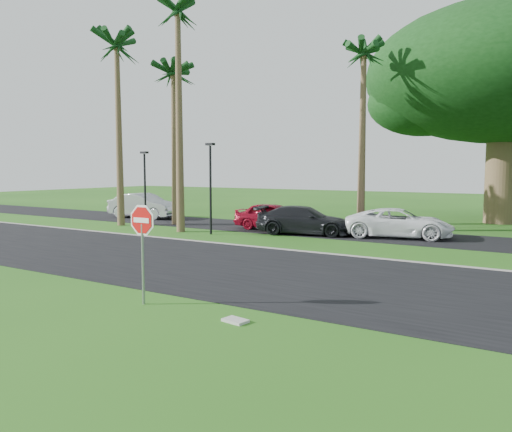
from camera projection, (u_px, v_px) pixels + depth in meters
The scene contains 17 objects.
ground at pixel (202, 279), 15.21m from camera, with size 120.00×120.00×0.00m, color #215415.
road at pixel (238, 268), 16.90m from camera, with size 120.00×8.00×0.02m, color black.
parking_strip at pixel (350, 233), 25.81m from camera, with size 120.00×5.00×0.02m, color black.
curb at pixel (293, 250), 20.33m from camera, with size 120.00×0.12×0.06m, color gray.
stop_sign_near at pixel (142, 233), 12.23m from camera, with size 1.05×0.07×2.62m.
palm_left_far at pixel (117, 50), 28.65m from camera, with size 5.00×5.00×11.50m.
palm_left_mid at pixel (173, 77), 29.18m from camera, with size 5.00×5.00×10.00m.
palm_left_near at pixel (178, 17), 25.53m from camera, with size 5.00×5.00×12.50m.
palm_center at pixel (364, 58), 26.21m from camera, with size 5.00×5.00×10.50m.
canopy_tree at pixel (505, 75), 29.89m from camera, with size 16.50×16.50×13.12m.
streetlight_left at pixel (145, 183), 29.02m from camera, with size 0.45×0.25×4.34m.
streetlight_right at pixel (210, 182), 25.29m from camera, with size 0.45×0.25×4.64m.
car_silver at pixel (144, 206), 33.70m from camera, with size 1.76×5.03×1.66m, color #ACAFB4.
car_red at pixel (273, 216), 27.38m from camera, with size 1.74×4.32×1.47m, color maroon.
car_dark at pixel (304, 221), 25.37m from camera, with size 2.00×4.93×1.43m, color black.
car_minivan at pixel (399, 223), 24.17m from camera, with size 2.35×5.09×1.41m, color white.
utility_slab at pixel (235, 321), 10.96m from camera, with size 0.55×0.35×0.06m, color #AAA9A1.
Camera 1 is at (9.23, -11.88, 3.36)m, focal length 35.00 mm.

